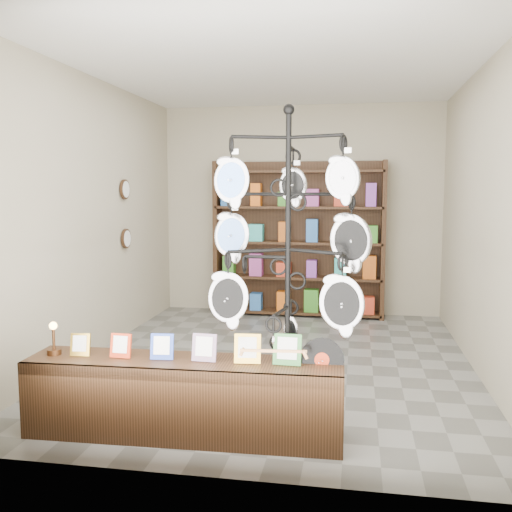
{
  "coord_description": "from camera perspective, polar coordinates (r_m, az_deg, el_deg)",
  "views": [
    {
      "loc": [
        0.81,
        -5.78,
        1.78
      ],
      "look_at": [
        -0.03,
        -1.0,
        1.23
      ],
      "focal_mm": 40.0,
      "sensor_mm": 36.0,
      "label": 1
    }
  ],
  "objects": [
    {
      "name": "room_envelope",
      "position": [
        5.84,
        2.03,
        7.21
      ],
      "size": [
        5.0,
        5.0,
        5.0
      ],
      "color": "#A9A188",
      "rests_on": "ground"
    },
    {
      "name": "ground",
      "position": [
        6.1,
        1.96,
        -10.45
      ],
      "size": [
        5.0,
        5.0,
        0.0
      ],
      "primitive_type": "plane",
      "color": "slate",
      "rests_on": "ground"
    },
    {
      "name": "wall_clocks",
      "position": [
        7.15,
        -12.93,
        4.11
      ],
      "size": [
        0.03,
        0.24,
        0.84
      ],
      "color": "black",
      "rests_on": "ground"
    },
    {
      "name": "display_tree",
      "position": [
        3.98,
        3.22,
        0.57
      ],
      "size": [
        1.21,
        1.0,
        2.37
      ],
      "rotation": [
        0.0,
        0.0,
        0.01
      ],
      "color": "black",
      "rests_on": "ground"
    },
    {
      "name": "back_shelving",
      "position": [
        8.15,
        4.26,
        1.21
      ],
      "size": [
        2.42,
        0.36,
        2.2
      ],
      "color": "black",
      "rests_on": "ground"
    },
    {
      "name": "front_shelf",
      "position": [
        4.3,
        -7.22,
        -13.86
      ],
      "size": [
        2.31,
        0.54,
        0.81
      ],
      "rotation": [
        0.0,
        0.0,
        0.03
      ],
      "color": "black",
      "rests_on": "ground"
    }
  ]
}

